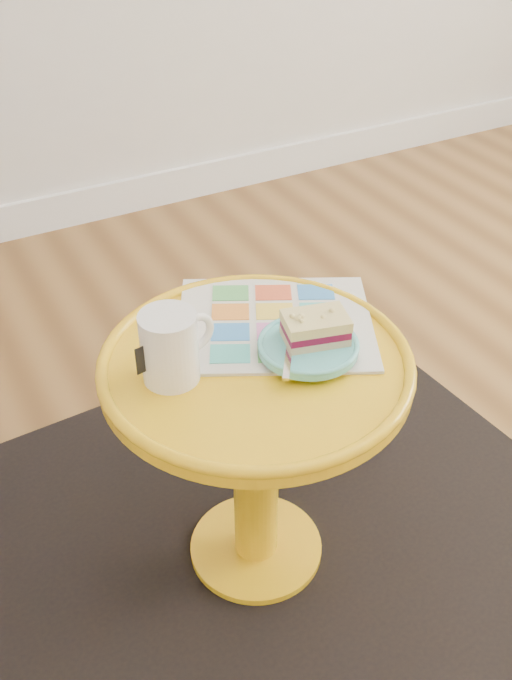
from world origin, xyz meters
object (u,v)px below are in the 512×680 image
newspaper (275,323)px  mug (171,345)px  side_table (256,423)px  plate (308,347)px

newspaper → mug: (-0.21, -0.05, 0.06)m
side_table → newspaper: bearing=43.4°
side_table → newspaper: newspaper is taller
side_table → mug: size_ratio=4.00×
plate → mug: bearing=165.8°
side_table → newspaper: 0.17m
side_table → plate: 0.17m
mug → plate: bearing=-24.3°
plate → side_table: bearing=160.7°
mug → plate: (0.21, -0.05, -0.04)m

